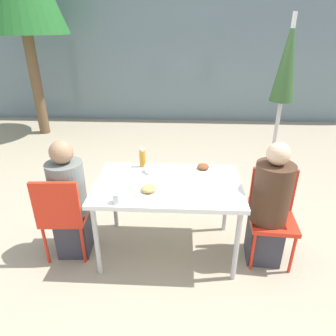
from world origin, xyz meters
The scene contains 13 objects.
ground_plane centered at (0.00, 0.00, 0.00)m, with size 24.00×24.00×0.00m, color tan.
building_facade centered at (0.00, 4.61, 1.50)m, with size 10.00×0.20×3.00m.
dining_table centered at (0.00, 0.00, 0.69)m, with size 1.30×0.82×0.75m.
chair_left centered at (-0.95, -0.14, 0.50)m, with size 0.43×0.43×0.86m.
person_left centered at (-0.90, -0.06, 0.55)m, with size 0.32×0.32×1.16m.
chair_right centered at (0.96, 0.01, 0.50)m, with size 0.43×0.43×0.86m.
person_right centered at (0.90, -0.07, 0.56)m, with size 0.33×0.33×1.18m.
closed_umbrella centered at (1.19, 0.98, 1.51)m, with size 0.36×0.36×2.15m.
plate_0 centered at (-0.15, -0.18, 0.77)m, with size 0.24×0.24×0.07m.
plate_1 centered at (0.33, 0.28, 0.77)m, with size 0.21×0.21×0.06m.
bottle centered at (-0.27, 0.34, 0.84)m, with size 0.06×0.06×0.19m.
drinking_cup centered at (-0.38, -0.35, 0.79)m, with size 0.08×0.08×0.09m.
salad_bowl centered at (-0.16, 0.22, 0.78)m, with size 0.16×0.16×0.05m.
Camera 1 is at (0.12, -2.35, 2.03)m, focal length 32.00 mm.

